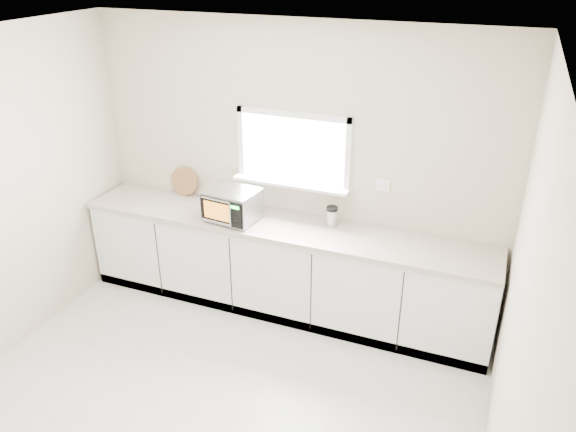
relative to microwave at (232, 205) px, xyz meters
The scene contains 8 objects.
ground 1.98m from the microwave, 74.05° to the right, with size 4.00×4.00×0.00m, color beige.
back_wall 0.67m from the microwave, 41.13° to the left, with size 4.00×0.17×2.70m.
cabinets 0.79m from the microwave, 12.66° to the left, with size 3.92×0.60×0.88m, color silver.
countertop 0.50m from the microwave, 11.46° to the left, with size 3.92×0.64×0.04m, color #BCAC9B.
microwave is the anchor object (origin of this frame).
knife_block 0.12m from the microwave, 144.35° to the left, with size 0.14×0.20×0.27m.
cutting_board 0.79m from the microwave, 154.42° to the left, with size 0.30×0.30×0.02m, color olive.
coffee_grinder 0.93m from the microwave, 14.52° to the left, with size 0.14×0.14×0.19m.
Camera 1 is at (1.76, -2.58, 3.24)m, focal length 35.00 mm.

